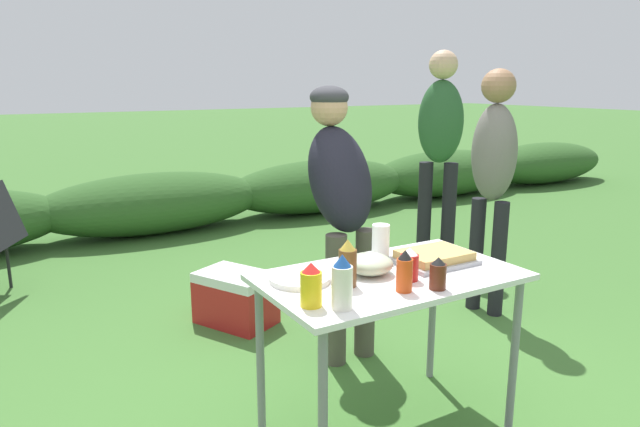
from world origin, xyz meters
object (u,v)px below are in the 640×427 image
plate_stack (300,279)px  mixing_bowl (369,264)px  mayo_bottle (342,283)px  mustard_bottle (311,286)px  ketchup_bottle (409,265)px  standing_person_in_dark_puffer (341,193)px  standing_person_in_navy_coat (493,167)px  bbq_sauce_bottle (438,274)px  cooler_box (236,298)px  beer_bottle (348,264)px  paper_cup_stack (381,242)px  hot_sauce_bottle (404,272)px  food_tray (434,257)px  standing_person_with_beanie (440,136)px  folding_table (390,291)px

plate_stack → mixing_bowl: mixing_bowl is taller
mayo_bottle → mustard_bottle: 0.12m
ketchup_bottle → mayo_bottle: 0.42m
mayo_bottle → standing_person_in_dark_puffer: bearing=58.1°
plate_stack → mustard_bottle: mustard_bottle is taller
ketchup_bottle → standing_person_in_dark_puffer: 0.89m
plate_stack → standing_person_in_navy_coat: standing_person_in_navy_coat is taller
bbq_sauce_bottle → mustard_bottle: mustard_bottle is taller
cooler_box → plate_stack: bearing=142.5°
mustard_bottle → beer_bottle: bearing=25.7°
paper_cup_stack → standing_person_in_dark_puffer: (0.14, 0.57, 0.12)m
beer_bottle → hot_sauce_bottle: beer_bottle is taller
ketchup_bottle → beer_bottle: size_ratio=0.72×
bbq_sauce_bottle → food_tray: bearing=51.0°
mayo_bottle → hot_sauce_bottle: 0.30m
beer_bottle → hot_sauce_bottle: bearing=-45.3°
standing_person_in_dark_puffer → mixing_bowl: bearing=-115.5°
paper_cup_stack → bbq_sauce_bottle: size_ratio=1.25×
mustard_bottle → cooler_box: mustard_bottle is taller
standing_person_with_beanie → plate_stack: bearing=-97.7°
ketchup_bottle → standing_person_in_dark_puffer: (0.21, 0.86, 0.13)m
ketchup_bottle → standing_person_in_navy_coat: (1.38, 0.87, 0.19)m
paper_cup_stack → folding_table: bearing=-114.4°
standing_person_in_dark_puffer → standing_person_with_beanie: standing_person_with_beanie is taller
bbq_sauce_bottle → cooler_box: bearing=96.5°
mixing_bowl → mustard_bottle: (-0.39, -0.19, 0.04)m
folding_table → paper_cup_stack: size_ratio=6.76×
food_tray → standing_person_with_beanie: size_ratio=0.19×
plate_stack → mayo_bottle: size_ratio=1.24×
plate_stack → hot_sauce_bottle: bearing=-45.5°
ketchup_bottle → mustard_bottle: size_ratio=0.84×
plate_stack → mayo_bottle: bearing=-90.7°
paper_cup_stack → ketchup_bottle: size_ratio=1.17×
mixing_bowl → hot_sauce_bottle: hot_sauce_bottle is taller
paper_cup_stack → standing_person_in_dark_puffer: standing_person_in_dark_puffer is taller
mayo_bottle → standing_person_in_dark_puffer: (0.61, 0.98, 0.10)m
mayo_bottle → standing_person_with_beanie: 3.09m
folding_table → standing_person_in_navy_coat: 1.64m
mustard_bottle → mixing_bowl: bearing=25.8°
standing_person_in_navy_coat → mustard_bottle: bearing=-77.1°
paper_cup_stack → mayo_bottle: size_ratio=0.80×
ketchup_bottle → standing_person_in_navy_coat: 1.64m
food_tray → mustard_bottle: 0.74m
beer_bottle → plate_stack: bearing=134.3°
standing_person_in_navy_coat → standing_person_in_dark_puffer: bearing=-102.7°
ketchup_bottle → mixing_bowl: bearing=123.5°
beer_bottle → standing_person_in_dark_puffer: 0.93m
standing_person_in_dark_puffer → beer_bottle: bearing=-122.8°
mixing_bowl → mustard_bottle: bearing=-154.2°
plate_stack → standing_person_in_dark_puffer: standing_person_in_dark_puffer is taller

